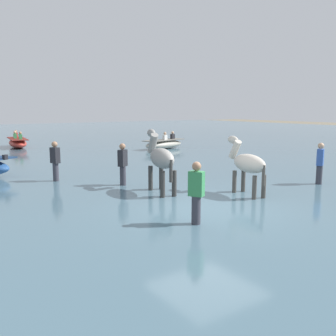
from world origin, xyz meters
TOP-DOWN VIEW (x-y plane):
  - ground_plane at (0.00, 0.00)m, footprint 120.00×120.00m
  - water_surface at (0.00, 10.00)m, footprint 90.00×90.00m
  - horse_lead_pinto at (1.86, 0.45)m, footprint 0.67×1.78m
  - horse_trailing_grey at (-0.05, 2.10)m, footprint 0.82×1.95m
  - boat_far_inshore at (-0.44, 18.16)m, footprint 1.33×3.30m
  - boat_mid_outer at (6.85, 12.22)m, footprint 3.20×1.66m
  - person_onlooker_left at (5.00, 0.20)m, footprint 0.38×0.33m
  - person_onlooker_right at (-0.47, 3.73)m, footprint 0.38×0.34m
  - person_wading_close at (-2.06, 5.67)m, footprint 0.29×0.37m
  - person_spectator_far at (-1.13, -0.93)m, footprint 0.33×0.38m

SIDE VIEW (x-z plane):
  - ground_plane at x=0.00m, z-range 0.00..0.00m
  - water_surface at x=0.00m, z-range 0.00..0.25m
  - boat_mid_outer at x=6.85m, z-range 0.02..1.07m
  - boat_far_inshore at x=-0.44m, z-range 0.03..1.09m
  - person_onlooker_left at x=5.00m, z-range 0.05..1.68m
  - person_onlooker_right at x=-0.47m, z-range 0.05..1.68m
  - person_wading_close at x=-2.06m, z-range 0.05..1.68m
  - person_spectator_far at x=-1.13m, z-range 0.05..1.68m
  - horse_lead_pinto at x=1.86m, z-range 0.18..2.10m
  - horse_trailing_grey at x=-0.05m, z-range 0.19..2.30m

